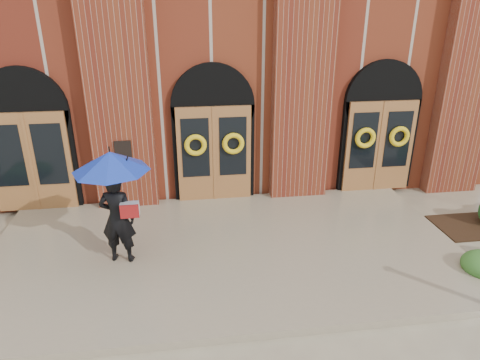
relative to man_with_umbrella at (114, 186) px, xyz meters
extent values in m
plane|color=tan|center=(2.14, 0.01, -1.78)|extent=(90.00, 90.00, 0.00)
cube|color=gray|center=(2.14, 0.16, -1.70)|extent=(10.00, 5.30, 0.15)
cube|color=maroon|center=(2.14, 8.91, 1.72)|extent=(16.00, 12.00, 7.00)
cube|color=black|center=(-0.11, 2.48, -0.13)|extent=(0.40, 0.05, 0.55)
cube|color=maroon|center=(-0.11, 2.73, 1.72)|extent=(1.50, 0.45, 7.00)
cube|color=maroon|center=(4.39, 2.73, 1.72)|extent=(1.50, 0.45, 7.00)
cube|color=maroon|center=(8.89, 2.73, 1.72)|extent=(1.50, 0.45, 7.00)
cube|color=#9A5D32|center=(-2.36, 2.72, -0.38)|extent=(1.90, 0.10, 2.50)
cylinder|color=black|center=(-2.36, 2.86, 0.87)|extent=(2.10, 0.22, 2.10)
cube|color=#9A5D32|center=(2.14, 2.72, -0.38)|extent=(1.90, 0.10, 2.50)
cylinder|color=black|center=(2.14, 2.86, 0.87)|extent=(2.10, 0.22, 2.10)
cube|color=#9A5D32|center=(6.64, 2.72, -0.38)|extent=(1.90, 0.10, 2.50)
cylinder|color=black|center=(6.64, 2.86, 0.87)|extent=(2.10, 0.22, 2.10)
torus|color=yellow|center=(1.66, 2.60, -0.08)|extent=(0.57, 0.13, 0.57)
torus|color=yellow|center=(2.62, 2.60, -0.08)|extent=(0.57, 0.13, 0.57)
torus|color=yellow|center=(6.16, 2.60, -0.08)|extent=(0.57, 0.13, 0.57)
torus|color=yellow|center=(7.12, 2.60, -0.08)|extent=(0.57, 0.13, 0.57)
imported|color=black|center=(0.00, 0.00, -0.68)|extent=(0.76, 0.58, 1.89)
cone|color=#1531A6|center=(0.00, 0.00, 0.51)|extent=(1.72, 1.72, 0.38)
cylinder|color=black|center=(0.05, -0.05, 0.01)|extent=(0.02, 0.02, 0.63)
cube|color=#B0B3B5|center=(0.27, -0.15, -0.43)|extent=(0.38, 0.24, 0.28)
cube|color=maroon|center=(0.27, -0.25, -0.43)|extent=(0.35, 0.09, 0.28)
camera|label=1|loc=(1.34, -7.74, 3.22)|focal=32.00mm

